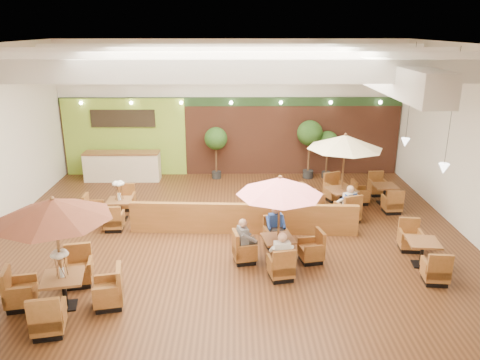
{
  "coord_description": "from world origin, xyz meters",
  "views": [
    {
      "loc": [
        0.15,
        -13.04,
        5.98
      ],
      "look_at": [
        0.3,
        0.5,
        1.5
      ],
      "focal_mm": 35.0,
      "sensor_mm": 36.0,
      "label": 1
    }
  ],
  "objects_px": {
    "diner_0": "(282,251)",
    "booth_divider": "(243,219)",
    "topiary_2": "(328,143)",
    "topiary_0": "(216,141)",
    "topiary_1": "(310,135)",
    "diner_1": "(275,223)",
    "table_5": "(377,195)",
    "diner_2": "(245,236)",
    "table_4": "(422,254)",
    "diner_3": "(348,200)",
    "table_0": "(57,234)",
    "table_1": "(279,203)",
    "table_3": "(114,207)",
    "table_2": "(342,156)",
    "service_counter": "(123,166)",
    "diner_4": "(348,200)"
  },
  "relations": [
    {
      "from": "table_0",
      "to": "table_4",
      "type": "xyz_separation_m",
      "value": [
        8.65,
        1.82,
        -1.45
      ]
    },
    {
      "from": "topiary_1",
      "to": "diner_0",
      "type": "distance_m",
      "value": 8.37
    },
    {
      "from": "table_2",
      "to": "diner_3",
      "type": "height_order",
      "value": "table_2"
    },
    {
      "from": "table_0",
      "to": "table_4",
      "type": "distance_m",
      "value": 8.96
    },
    {
      "from": "diner_0",
      "to": "diner_4",
      "type": "xyz_separation_m",
      "value": [
        2.45,
        3.49,
        -0.0
      ]
    },
    {
      "from": "table_3",
      "to": "topiary_2",
      "type": "xyz_separation_m",
      "value": [
        7.67,
        4.28,
        1.02
      ]
    },
    {
      "from": "diner_2",
      "to": "table_2",
      "type": "bearing_deg",
      "value": 120.48
    },
    {
      "from": "diner_0",
      "to": "topiary_2",
      "type": "bearing_deg",
      "value": 67.04
    },
    {
      "from": "table_4",
      "to": "diner_3",
      "type": "distance_m",
      "value": 3.15
    },
    {
      "from": "booth_divider",
      "to": "table_5",
      "type": "xyz_separation_m",
      "value": [
        4.75,
        2.44,
        -0.15
      ]
    },
    {
      "from": "table_0",
      "to": "table_5",
      "type": "height_order",
      "value": "table_0"
    },
    {
      "from": "table_5",
      "to": "diner_2",
      "type": "distance_m",
      "value": 6.39
    },
    {
      "from": "table_0",
      "to": "diner_0",
      "type": "height_order",
      "value": "table_0"
    },
    {
      "from": "booth_divider",
      "to": "diner_0",
      "type": "bearing_deg",
      "value": -68.91
    },
    {
      "from": "diner_0",
      "to": "diner_4",
      "type": "bearing_deg",
      "value": 49.96
    },
    {
      "from": "table_3",
      "to": "table_4",
      "type": "distance_m",
      "value": 9.34
    },
    {
      "from": "diner_2",
      "to": "booth_divider",
      "type": "bearing_deg",
      "value": 162.75
    },
    {
      "from": "topiary_1",
      "to": "diner_0",
      "type": "bearing_deg",
      "value": -103.08
    },
    {
      "from": "booth_divider",
      "to": "topiary_2",
      "type": "relative_size",
      "value": 3.48
    },
    {
      "from": "table_1",
      "to": "table_3",
      "type": "bearing_deg",
      "value": 138.76
    },
    {
      "from": "diner_0",
      "to": "booth_divider",
      "type": "bearing_deg",
      "value": 103.11
    },
    {
      "from": "table_0",
      "to": "diner_4",
      "type": "distance_m",
      "value": 8.77
    },
    {
      "from": "table_5",
      "to": "table_1",
      "type": "bearing_deg",
      "value": -135.47
    },
    {
      "from": "topiary_0",
      "to": "topiary_1",
      "type": "relative_size",
      "value": 0.89
    },
    {
      "from": "topiary_1",
      "to": "diner_2",
      "type": "bearing_deg",
      "value": -110.95
    },
    {
      "from": "booth_divider",
      "to": "table_1",
      "type": "height_order",
      "value": "table_1"
    },
    {
      "from": "booth_divider",
      "to": "table_1",
      "type": "xyz_separation_m",
      "value": [
        0.88,
        -1.81,
        1.19
      ]
    },
    {
      "from": "service_counter",
      "to": "topiary_0",
      "type": "bearing_deg",
      "value": 3.03
    },
    {
      "from": "service_counter",
      "to": "table_5",
      "type": "bearing_deg",
      "value": -16.09
    },
    {
      "from": "topiary_0",
      "to": "table_0",
      "type": "bearing_deg",
      "value": -108.06
    },
    {
      "from": "table_1",
      "to": "table_5",
      "type": "xyz_separation_m",
      "value": [
        3.87,
        4.25,
        -1.34
      ]
    },
    {
      "from": "topiary_1",
      "to": "diner_1",
      "type": "xyz_separation_m",
      "value": [
        -1.88,
        -6.33,
        -1.05
      ]
    },
    {
      "from": "service_counter",
      "to": "table_0",
      "type": "bearing_deg",
      "value": -85.18
    },
    {
      "from": "table_2",
      "to": "table_3",
      "type": "distance_m",
      "value": 7.61
    },
    {
      "from": "table_1",
      "to": "topiary_0",
      "type": "xyz_separation_m",
      "value": [
        -1.89,
        7.21,
        -0.07
      ]
    },
    {
      "from": "topiary_2",
      "to": "booth_divider",
      "type": "bearing_deg",
      "value": -123.0
    },
    {
      "from": "table_2",
      "to": "diner_1",
      "type": "relative_size",
      "value": 3.69
    },
    {
      "from": "diner_2",
      "to": "diner_4",
      "type": "xyz_separation_m",
      "value": [
        3.33,
        2.61,
        0.01
      ]
    },
    {
      "from": "diner_0",
      "to": "diner_2",
      "type": "bearing_deg",
      "value": 129.99
    },
    {
      "from": "topiary_0",
      "to": "topiary_1",
      "type": "bearing_deg",
      "value": 0.0
    },
    {
      "from": "table_5",
      "to": "diner_2",
      "type": "height_order",
      "value": "diner_2"
    },
    {
      "from": "table_0",
      "to": "service_counter",
      "type": "bearing_deg",
      "value": 83.22
    },
    {
      "from": "table_1",
      "to": "table_5",
      "type": "bearing_deg",
      "value": 36.52
    },
    {
      "from": "booth_divider",
      "to": "diner_1",
      "type": "bearing_deg",
      "value": -43.62
    },
    {
      "from": "topiary_1",
      "to": "diner_1",
      "type": "bearing_deg",
      "value": -106.54
    },
    {
      "from": "table_2",
      "to": "table_4",
      "type": "bearing_deg",
      "value": -90.18
    },
    {
      "from": "table_2",
      "to": "table_4",
      "type": "height_order",
      "value": "table_2"
    },
    {
      "from": "topiary_1",
      "to": "diner_4",
      "type": "xyz_separation_m",
      "value": [
        0.57,
        -4.6,
        -1.03
      ]
    },
    {
      "from": "topiary_1",
      "to": "table_4",
      "type": "bearing_deg",
      "value": -75.97
    },
    {
      "from": "topiary_1",
      "to": "diner_3",
      "type": "distance_m",
      "value": 4.75
    }
  ]
}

